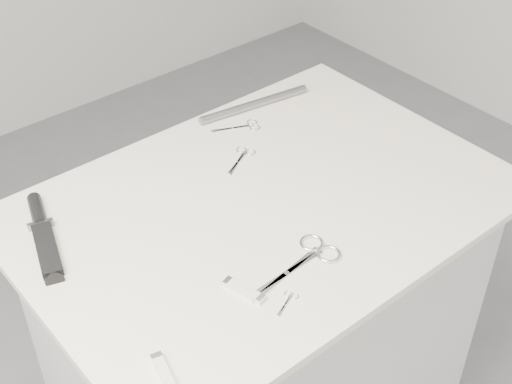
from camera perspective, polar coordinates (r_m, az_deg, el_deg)
plinth at (r=1.80m, az=0.55°, el=-12.36°), size 0.90×0.60×0.90m
display_board at (r=1.47m, az=0.65°, el=-1.00°), size 1.00×0.70×0.02m
large_shears at (r=1.34m, az=4.21°, el=-5.22°), size 0.21×0.09×0.01m
embroidery_scissors_a at (r=1.59m, az=-1.14°, el=2.86°), size 0.10×0.07×0.00m
embroidery_scissors_b at (r=1.69m, az=-0.97°, el=5.26°), size 0.11×0.07×0.00m
tiny_scissors at (r=1.26m, az=2.56°, el=-8.67°), size 0.06×0.04×0.00m
sheathed_knife at (r=1.44m, az=-16.73°, el=-3.01°), size 0.11×0.24×0.03m
pocket_knife_a at (r=1.27m, az=-0.98°, el=-7.89°), size 0.04×0.08×0.01m
pocket_knife_b at (r=1.16m, az=-7.29°, el=-14.31°), size 0.04×0.09×0.01m
metal_rail at (r=1.76m, az=-0.14°, el=7.04°), size 0.30×0.07×0.02m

